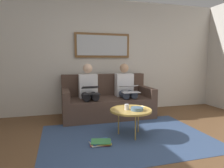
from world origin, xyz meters
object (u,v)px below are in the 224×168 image
laptop_black (91,90)px  couch (107,102)px  person_right (89,89)px  framed_mirror (103,45)px  bowl (137,109)px  magazine_stack (100,142)px  person_left (126,88)px  coffee_table (131,110)px  cup (127,107)px  laptop_silver (130,89)px

laptop_black → couch: bearing=-142.5°
person_right → framed_mirror: bearing=-131.5°
bowl → magazine_stack: (0.61, 0.12, -0.42)m
couch → person_left: bearing=170.4°
coffee_table → magazine_stack: (0.54, 0.20, -0.39)m
person_left → person_right: (0.81, 0.00, 0.00)m
laptop_black → framed_mirror: bearing=-120.0°
person_right → laptop_black: 0.24m
framed_mirror → person_right: framed_mirror is taller
couch → person_right: (0.40, 0.07, 0.30)m
couch → magazine_stack: bearing=72.3°
bowl → person_left: (-0.24, -1.22, 0.16)m
framed_mirror → coffee_table: bearing=93.2°
coffee_table → cup: bearing=-7.1°
person_left → magazine_stack: person_left is taller
framed_mirror → laptop_black: (0.40, 0.70, -0.92)m
laptop_black → person_left: bearing=-163.3°
laptop_silver → magazine_stack: 1.51m
coffee_table → laptop_black: 1.05m
couch → person_left: size_ratio=1.66×
framed_mirror → coffee_table: 1.97m
laptop_silver → bowl: bearing=76.0°
person_left → magazine_stack: size_ratio=3.46×
bowl → laptop_black: (0.56, -0.98, 0.17)m
framed_mirror → cup: (-0.02, 1.60, -1.08)m
couch → person_right: 0.51m
framed_mirror → laptop_black: bearing=60.0°
framed_mirror → person_right: size_ratio=1.12×
person_right → magazine_stack: bearing=88.0°
coffee_table → bowl: bearing=134.0°
laptop_silver → person_right: bearing=-17.1°
couch → framed_mirror: (0.00, -0.39, 1.24)m
coffee_table → person_left: size_ratio=0.58×
couch → laptop_black: couch is taller
bowl → laptop_black: bearing=-60.1°
person_left → framed_mirror: bearing=-48.5°
laptop_silver → person_right: person_right is taller
couch → laptop_black: 0.60m
couch → magazine_stack: 1.51m
cup → person_right: 1.22m
laptop_black → magazine_stack: bearing=87.6°
bowl → person_right: person_right is taller
bowl → person_left: 1.26m
bowl → person_left: person_left is taller
person_left → couch: bearing=-9.6°
magazine_stack → coffee_table: bearing=-159.7°
couch → coffee_table: couch is taller
framed_mirror → magazine_stack: size_ratio=3.87×
cup → coffee_table: bearing=172.9°
couch → cup: bearing=91.0°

